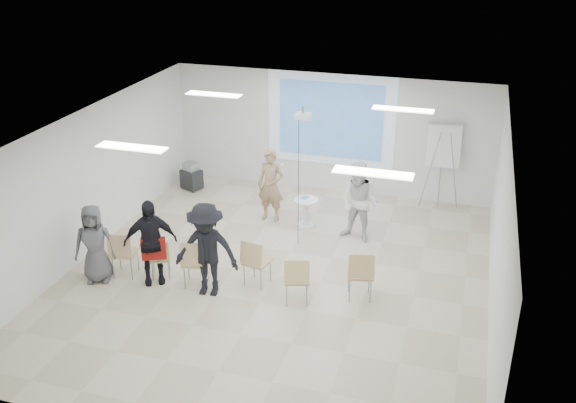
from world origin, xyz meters
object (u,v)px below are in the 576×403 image
(player_right, at_px, (359,198))
(chair_far_left, at_px, (122,251))
(player_left, at_px, (271,181))
(laptop, at_px, (196,260))
(audience_mid, at_px, (206,244))
(chair_right_far, at_px, (361,272))
(flipchart_easel, at_px, (444,146))
(av_cart, at_px, (191,177))
(chair_right_inner, at_px, (297,277))
(chair_center, at_px, (255,259))
(audience_outer, at_px, (94,239))
(audience_left, at_px, (150,236))
(chair_left_inner, at_px, (194,260))
(pedestal_table, at_px, (306,211))

(player_right, relative_size, chair_far_left, 2.02)
(player_left, relative_size, laptop, 5.33)
(audience_mid, bearing_deg, chair_right_far, 6.36)
(chair_right_far, xyz_separation_m, laptop, (-3.08, -0.33, -0.06))
(flipchart_easel, xyz_separation_m, av_cart, (-6.15, -0.69, -1.23))
(player_left, distance_m, chair_right_inner, 3.59)
(chair_center, distance_m, audience_outer, 3.06)
(chair_center, bearing_deg, audience_left, -156.92)
(audience_outer, bearing_deg, chair_right_inner, -16.63)
(chair_right_far, xyz_separation_m, flipchart_easel, (1.05, 4.59, 0.96))
(chair_left_inner, bearing_deg, laptop, 87.53)
(chair_far_left, relative_size, audience_mid, 0.47)
(player_right, height_order, av_cart, player_right)
(chair_right_inner, xyz_separation_m, audience_left, (-2.85, -0.02, 0.41))
(chair_right_far, distance_m, audience_mid, 2.83)
(pedestal_table, bearing_deg, player_right, -14.64)
(player_left, height_order, flipchart_easel, flipchart_easel)
(chair_center, height_order, laptop, chair_center)
(chair_right_far, relative_size, audience_mid, 0.48)
(chair_left_inner, relative_size, audience_outer, 0.56)
(chair_right_far, bearing_deg, audience_outer, 174.70)
(player_left, bearing_deg, chair_right_far, -41.97)
(chair_right_inner, xyz_separation_m, laptop, (-2.01, 0.12, -0.04))
(player_right, bearing_deg, chair_center, -105.85)
(player_right, relative_size, chair_left_inner, 1.98)
(player_right, relative_size, av_cart, 2.72)
(chair_center, bearing_deg, laptop, -155.38)
(player_right, xyz_separation_m, chair_right_far, (0.49, -2.35, -0.39))
(chair_right_inner, relative_size, chair_right_far, 0.96)
(pedestal_table, relative_size, chair_right_inner, 0.74)
(chair_right_inner, bearing_deg, chair_far_left, 164.47)
(chair_right_far, xyz_separation_m, av_cart, (-5.10, 3.90, -0.26))
(player_left, bearing_deg, laptop, -93.92)
(chair_far_left, distance_m, chair_right_inner, 3.47)
(chair_left_inner, height_order, chair_right_inner, chair_left_inner)
(pedestal_table, relative_size, audience_mid, 0.34)
(chair_right_far, bearing_deg, chair_far_left, 172.58)
(pedestal_table, height_order, audience_left, audience_left)
(player_left, relative_size, chair_center, 1.99)
(laptop, bearing_deg, chair_right_far, 173.10)
(player_right, distance_m, audience_left, 4.45)
(chair_right_inner, height_order, chair_right_far, chair_right_far)
(pedestal_table, bearing_deg, audience_outer, -133.48)
(chair_center, xyz_separation_m, audience_left, (-1.93, -0.40, 0.40))
(audience_mid, relative_size, flipchart_easel, 0.98)
(chair_left_inner, distance_m, flipchart_easel, 6.57)
(flipchart_easel, bearing_deg, laptop, -136.89)
(player_left, xyz_separation_m, av_cart, (-2.51, 1.13, -0.63))
(av_cart, bearing_deg, chair_left_inner, -42.50)
(player_right, bearing_deg, audience_left, -124.57)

